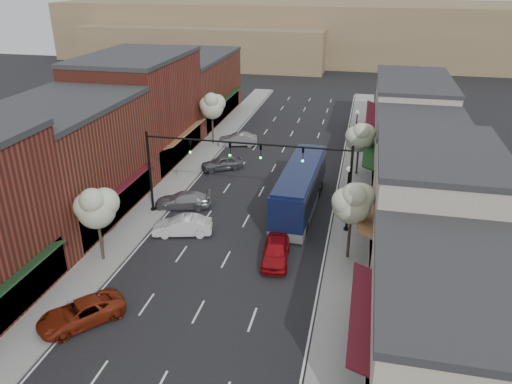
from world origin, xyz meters
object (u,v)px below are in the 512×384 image
Objects in this scene: tree_left_far at (212,105)px; lamp_post_near at (348,183)px; signal_mast_right at (318,174)px; red_hatchback at (276,252)px; lamp_post_far at (357,123)px; parked_car_b at (182,226)px; parked_car_a at (81,313)px; tree_right_near at (353,202)px; parked_car_c at (183,200)px; parked_car_e at (238,139)px; parked_car_d at (222,163)px; coach_bus at (300,188)px; tree_right_far at (360,136)px; signal_mast_left at (177,162)px; tree_left_near at (96,207)px.

tree_left_far is 22.33m from lamp_post_near.
signal_mast_right is 1.81× the size of red_hatchback.
lamp_post_far is 0.99× the size of parked_car_b.
red_hatchback reaches higher than parked_car_b.
tree_left_far is 32.63m from parked_car_a.
tree_right_near reaches higher than parked_car_c.
tree_right_near reaches higher than parked_car_e.
parked_car_b is 1.06× the size of parked_car_d.
coach_bus is at bearing 100.15° from parked_car_a.
parked_car_d is at bearing -173.87° from tree_right_far.
tree_right_far reaches higher than parked_car_d.
parked_car_c is at bearing -36.01° from parked_car_d.
signal_mast_right reaches higher than parked_car_e.
parked_car_c is at bearing 99.20° from signal_mast_left.
signal_mast_right is 1.68× the size of parked_car_a.
signal_mast_right reaches higher than parked_car_a.
coach_bus is 8.68m from red_hatchback.
coach_bus is at bearing 18.24° from signal_mast_left.
lamp_post_near is 9.34m from red_hatchback.
tree_left_near is 12.47m from red_hatchback.
signal_mast_right is 0.66× the size of coach_bus.
lamp_post_near is at bearing 90.42° from parked_car_a.
parked_car_c is at bearing 75.43° from tree_left_near.
tree_right_near is 8.81m from coach_bus.
lamp_post_far is at bearing 107.93° from parked_car_a.
lamp_post_far is at bearing 91.30° from tree_right_near.
coach_bus is at bearing -116.84° from tree_right_far.
parked_car_b is (4.05, 4.83, -3.48)m from tree_left_near.
lamp_post_far is at bearing 7.30° from tree_left_far.
tree_right_far is at bearing 50.31° from tree_left_near.
signal_mast_right reaches higher than tree_left_far.
lamp_post_near is 1.00× the size of lamp_post_far.
parked_car_b is (4.05, -21.17, -3.87)m from tree_left_far.
signal_mast_left is 10.36m from coach_bus.
lamp_post_far reaches higher than parked_car_c.
signal_mast_left reaches higher than parked_car_e.
parked_car_b reaches higher than parked_car_c.
tree_right_near reaches higher than parked_car_b.
lamp_post_far is at bearing 56.14° from signal_mast_left.
lamp_post_near is at bearing 26.34° from parked_car_e.
tree_right_near is at bearing 13.55° from tree_left_near.
signal_mast_right reaches higher than tree_right_near.
signal_mast_left is at bearing -139.46° from tree_right_far.
coach_bus is 9.98m from parked_car_c.
parked_car_a is at bearing -92.31° from signal_mast_left.
parked_car_a is 24.92m from parked_car_d.
parked_car_d reaches higher than parked_car_a.
tree_left_near reaches higher than lamp_post_near.
tree_left_near reaches higher than parked_car_c.
signal_mast_right is at bearing 30.14° from tree_left_near.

